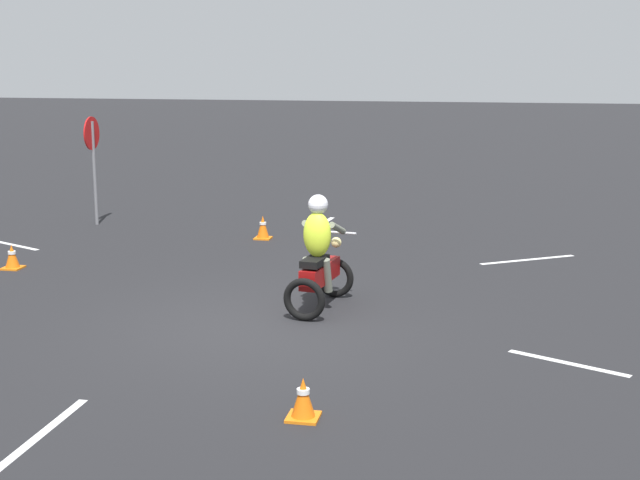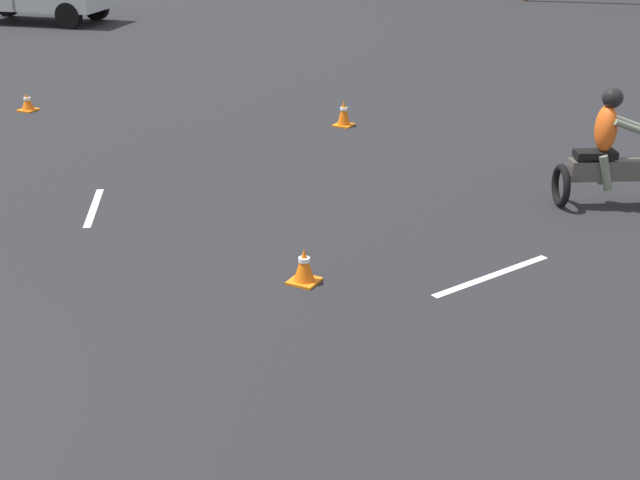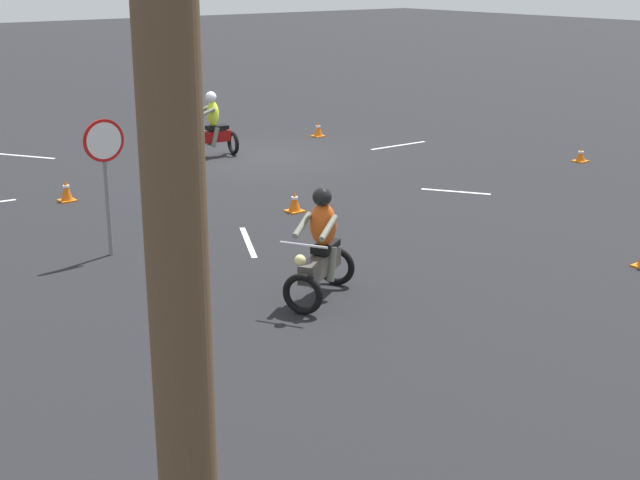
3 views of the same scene
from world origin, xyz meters
name	(u,v)px [view 3 (image 3 of 3)]	position (x,y,z in m)	size (l,w,h in m)	color
ground_plane	(256,157)	(0.00, 0.00, 0.00)	(120.00, 120.00, 0.00)	black
motorcycle_rider_foreground	(210,129)	(0.92, -0.67, 0.73)	(1.55, 0.83, 1.66)	black
motorcycle_rider_background	(321,251)	(4.81, 9.05, 0.73)	(1.51, 1.23, 1.66)	black
stop_sign	(105,160)	(6.39, 5.29, 1.63)	(0.70, 0.08, 2.30)	slate
traffic_cone_near_left	(581,155)	(-6.09, 5.39, 0.17)	(0.32, 0.32, 0.35)	orange
traffic_cone_near_right	(295,202)	(2.32, 4.92, 0.20)	(0.32, 0.32, 0.42)	orange
traffic_cone_mid_center	(318,129)	(-2.96, -1.27, 0.21)	(0.32, 0.32, 0.43)	orange
traffic_cone_far_center	(66,191)	(5.59, 1.39, 0.22)	(0.32, 0.32, 0.46)	orange
lane_stripe_ne	(248,242)	(4.16, 6.07, 0.00)	(0.10, 1.82, 0.01)	silver
lane_stripe_nw	(456,191)	(-1.40, 5.70, 0.00)	(0.10, 1.51, 0.01)	silver
lane_stripe_w	(399,145)	(-3.89, 1.11, 0.00)	(0.10, 1.92, 0.01)	silver
lane_stripe_sw	(203,131)	(-0.76, -3.98, 0.00)	(0.10, 1.49, 0.01)	silver
lane_stripe_se	(23,156)	(4.70, -3.69, 0.00)	(0.10, 1.92, 0.01)	silver
utility_pole_near	(171,128)	(10.73, 15.91, 4.10)	(0.24, 0.24, 8.20)	brown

